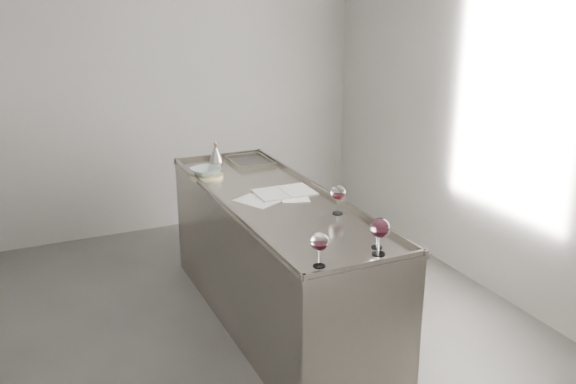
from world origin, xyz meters
name	(u,v)px	position (x,y,z in m)	size (l,w,h in m)	color
room_shell	(218,152)	(0.00, 0.00, 1.40)	(4.54, 5.04, 2.84)	#494745
counter	(276,262)	(0.50, 0.30, 0.47)	(0.77, 2.42, 0.97)	gray
wine_glass_left	(320,242)	(0.28, -0.78, 1.07)	(0.10, 0.10, 0.19)	white
wine_glass_middle	(380,229)	(0.64, -0.78, 1.09)	(0.11, 0.11, 0.21)	white
wine_glass_right	(338,193)	(0.75, -0.13, 1.08)	(0.10, 0.10, 0.19)	white
wine_glass_small	(378,229)	(0.68, -0.70, 1.05)	(0.08, 0.08, 0.16)	white
notebook	(284,192)	(0.61, 0.39, 0.95)	(0.41, 0.29, 0.02)	silver
loose_paper_top	(256,201)	(0.37, 0.32, 0.94)	(0.19, 0.28, 0.00)	silver
loose_paper_under	(294,196)	(0.64, 0.29, 0.94)	(0.19, 0.27, 0.00)	white
trivet	(206,176)	(0.23, 0.98, 0.95)	(0.26, 0.26, 0.02)	#C8B981
ceramic_bowl	(206,171)	(0.23, 0.98, 0.99)	(0.21, 0.21, 0.05)	#8CA0A3
wine_funnel	(216,154)	(0.44, 1.38, 1.00)	(0.13, 0.13, 0.19)	gray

